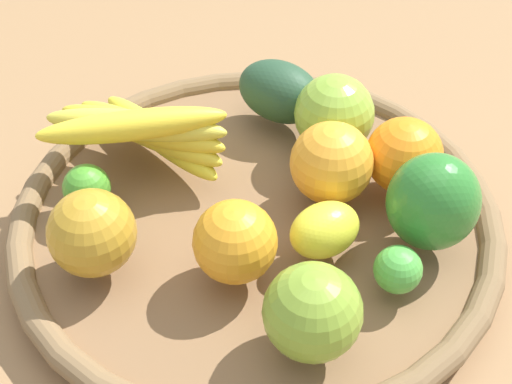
{
  "coord_description": "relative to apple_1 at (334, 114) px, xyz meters",
  "views": [
    {
      "loc": [
        0.19,
        -0.47,
        0.54
      ],
      "look_at": [
        0.0,
        0.0,
        0.06
      ],
      "focal_mm": 53.54,
      "sensor_mm": 36.0,
      "label": 1
    }
  ],
  "objects": [
    {
      "name": "orange_1",
      "position": [
        0.08,
        -0.03,
        -0.0
      ],
      "size": [
        0.08,
        0.08,
        0.07
      ],
      "primitive_type": "sphere",
      "rotation": [
        0.0,
        0.0,
        4.83
      ],
      "color": "orange",
      "rests_on": "basket"
    },
    {
      "name": "banana_bunch",
      "position": [
        -0.16,
        -0.09,
        0.0
      ],
      "size": [
        0.18,
        0.16,
        0.08
      ],
      "color": "yellow",
      "rests_on": "basket"
    },
    {
      "name": "apple_1",
      "position": [
        0.0,
        0.0,
        0.0
      ],
      "size": [
        0.1,
        0.1,
        0.08
      ],
      "primitive_type": "sphere",
      "rotation": [
        0.0,
        0.0,
        3.48
      ],
      "color": "#87B138",
      "rests_on": "basket"
    },
    {
      "name": "lime_1",
      "position": [
        0.11,
        -0.16,
        -0.02
      ],
      "size": [
        0.06,
        0.06,
        0.04
      ],
      "primitive_type": "sphere",
      "rotation": [
        0.0,
        0.0,
        5.79
      ],
      "color": "green",
      "rests_on": "basket"
    },
    {
      "name": "bell_pepper",
      "position": [
        0.12,
        -0.09,
        0.01
      ],
      "size": [
        0.09,
        0.09,
        0.09
      ],
      "primitive_type": "ellipsoid",
      "rotation": [
        0.0,
        0.0,
        3.33
      ],
      "color": "#2F7C2E",
      "rests_on": "basket"
    },
    {
      "name": "avocado",
      "position": [
        -0.07,
        0.03,
        -0.01
      ],
      "size": [
        0.1,
        0.08,
        0.06
      ],
      "primitive_type": "ellipsoid",
      "rotation": [
        0.0,
        0.0,
        2.94
      ],
      "color": "#25462D",
      "rests_on": "basket"
    },
    {
      "name": "lime_0",
      "position": [
        -0.18,
        -0.17,
        -0.02
      ],
      "size": [
        0.05,
        0.05,
        0.04
      ],
      "primitive_type": "sphere",
      "rotation": [
        0.0,
        0.0,
        6.25
      ],
      "color": "#46962B",
      "rests_on": "basket"
    },
    {
      "name": "orange_2",
      "position": [
        0.02,
        -0.07,
        -0.0
      ],
      "size": [
        0.1,
        0.1,
        0.08
      ],
      "primitive_type": "sphere",
      "rotation": [
        0.0,
        0.0,
        3.57
      ],
      "color": "orange",
      "rests_on": "basket"
    },
    {
      "name": "apple_0",
      "position": [
        -0.14,
        -0.23,
        -0.0
      ],
      "size": [
        0.1,
        0.1,
        0.08
      ],
      "primitive_type": "sphere",
      "rotation": [
        0.0,
        0.0,
        3.59
      ],
      "color": "#B88724",
      "rests_on": "basket"
    },
    {
      "name": "lemon_0",
      "position": [
        0.04,
        -0.14,
        -0.02
      ],
      "size": [
        0.08,
        0.08,
        0.05
      ],
      "primitive_type": "ellipsoid",
      "rotation": [
        0.0,
        0.0,
        4.05
      ],
      "color": "yellow",
      "rests_on": "basket"
    },
    {
      "name": "basket",
      "position": [
        -0.04,
        -0.11,
        -0.06
      ],
      "size": [
        0.47,
        0.47,
        0.04
      ],
      "color": "brown",
      "rests_on": "ground_plane"
    },
    {
      "name": "orange_0",
      "position": [
        -0.02,
        -0.19,
        -0.0
      ],
      "size": [
        0.09,
        0.09,
        0.07
      ],
      "primitive_type": "sphere",
      "rotation": [
        0.0,
        0.0,
        4.94
      ],
      "color": "orange",
      "rests_on": "basket"
    },
    {
      "name": "apple_2",
      "position": [
        0.06,
        -0.24,
        -0.0
      ],
      "size": [
        0.09,
        0.09,
        0.08
      ],
      "primitive_type": "sphere",
      "rotation": [
        0.0,
        0.0,
        4.84
      ],
      "color": "olive",
      "rests_on": "basket"
    },
    {
      "name": "ground_plane",
      "position": [
        -0.04,
        -0.11,
        -0.08
      ],
      "size": [
        2.4,
        2.4,
        0.0
      ],
      "primitive_type": "plane",
      "color": "olive",
      "rests_on": "ground"
    }
  ]
}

